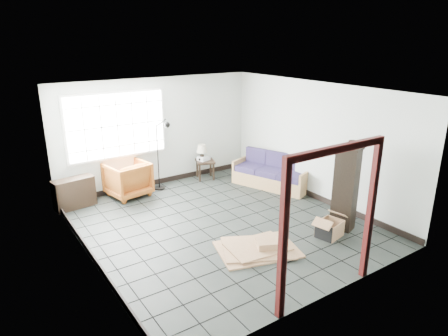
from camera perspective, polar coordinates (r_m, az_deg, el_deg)
ground at (r=7.91m, az=-0.51°, el=-7.94°), size 5.50×5.50×0.00m
room_shell at (r=7.35m, az=-0.67°, el=3.96°), size 5.02×5.52×2.61m
window_panel at (r=9.30m, az=-15.07°, el=5.91°), size 2.32×0.08×1.52m
doorway_trim at (r=5.49m, az=15.23°, el=-5.12°), size 1.80×0.08×2.20m
futon_sofa at (r=9.79m, az=6.97°, el=-0.90°), size 1.31×1.99×0.82m
armchair at (r=9.35m, az=-13.62°, el=-1.31°), size 0.99×0.94×0.88m
side_table at (r=10.20m, az=-2.70°, el=0.63°), size 0.57×0.57×0.49m
table_lamp at (r=10.12m, az=-3.18°, el=2.70°), size 0.35×0.35×0.42m
projector at (r=10.18m, az=-2.94°, el=1.40°), size 0.33×0.29×0.10m
floor_lamp at (r=9.51m, az=-8.73°, el=2.24°), size 0.49×0.31×1.68m
console_shelf at (r=9.08m, az=-20.61°, el=-3.37°), size 0.88×0.44×0.65m
tall_shelf at (r=7.75m, az=16.97°, el=-2.75°), size 0.46×0.52×1.61m
pot at (r=7.50m, az=17.91°, el=3.29°), size 0.19×0.19×0.12m
open_box at (r=7.64m, az=14.85°, el=-8.38°), size 0.79×0.50×0.41m
cardboard_pile at (r=7.01m, az=5.01°, el=-11.25°), size 1.56×1.32×0.20m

